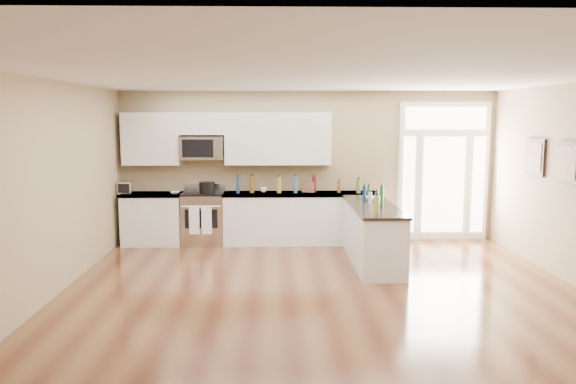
{
  "coord_description": "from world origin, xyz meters",
  "views": [
    {
      "loc": [
        -0.64,
        -6.49,
        2.33
      ],
      "look_at": [
        -0.43,
        2.0,
        1.18
      ],
      "focal_mm": 35.0,
      "sensor_mm": 36.0,
      "label": 1
    }
  ],
  "objects_px": {
    "kitchen_range": "(203,218)",
    "peninsula_cabinet": "(372,236)",
    "stockpot": "(207,187)",
    "toaster_oven": "(125,188)"
  },
  "relations": [
    {
      "from": "kitchen_range",
      "to": "peninsula_cabinet",
      "type": "bearing_deg",
      "value": -26.78
    },
    {
      "from": "stockpot",
      "to": "peninsula_cabinet",
      "type": "bearing_deg",
      "value": -25.7
    },
    {
      "from": "peninsula_cabinet",
      "to": "toaster_oven",
      "type": "distance_m",
      "value": 4.55
    },
    {
      "from": "kitchen_range",
      "to": "stockpot",
      "type": "height_order",
      "value": "stockpot"
    },
    {
      "from": "stockpot",
      "to": "toaster_oven",
      "type": "bearing_deg",
      "value": 176.27
    },
    {
      "from": "kitchen_range",
      "to": "toaster_oven",
      "type": "distance_m",
      "value": 1.52
    },
    {
      "from": "peninsula_cabinet",
      "to": "kitchen_range",
      "type": "distance_m",
      "value": 3.21
    },
    {
      "from": "peninsula_cabinet",
      "to": "stockpot",
      "type": "relative_size",
      "value": 8.11
    },
    {
      "from": "peninsula_cabinet",
      "to": "toaster_oven",
      "type": "bearing_deg",
      "value": 161.45
    },
    {
      "from": "toaster_oven",
      "to": "peninsula_cabinet",
      "type": "bearing_deg",
      "value": -20.66
    }
  ]
}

